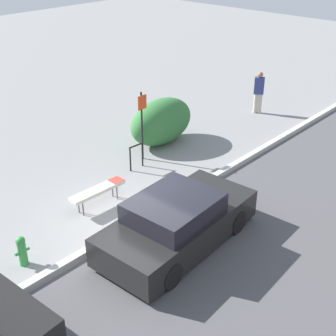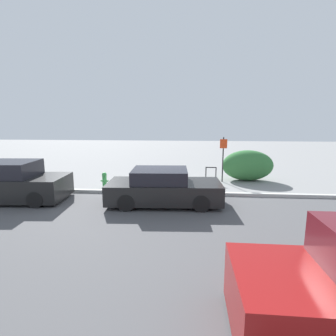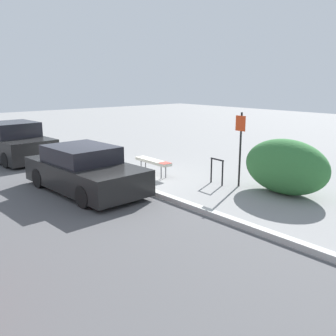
# 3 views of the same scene
# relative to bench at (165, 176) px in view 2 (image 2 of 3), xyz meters

# --- Properties ---
(ground_plane) EXTENTS (60.00, 60.00, 0.00)m
(ground_plane) POSITION_rel_bench_xyz_m (-0.14, -1.42, -0.48)
(ground_plane) COLOR gray
(road_strip) EXTENTS (60.00, 10.00, 0.01)m
(road_strip) POSITION_rel_bench_xyz_m (-0.14, -6.57, -0.48)
(road_strip) COLOR #4C4C4F
(road_strip) RESTS_ON ground_plane
(curb) EXTENTS (60.00, 0.20, 0.13)m
(curb) POSITION_rel_bench_xyz_m (-0.14, -1.42, -0.41)
(curb) COLOR #B7B7B2
(curb) RESTS_ON ground_plane
(bench) EXTENTS (1.69, 0.40, 0.55)m
(bench) POSITION_rel_bench_xyz_m (0.00, 0.00, 0.00)
(bench) COLOR #515156
(bench) RESTS_ON ground_plane
(bike_rack) EXTENTS (0.55, 0.08, 0.83)m
(bike_rack) POSITION_rel_bench_xyz_m (2.23, 0.81, 0.02)
(bike_rack) COLOR black
(bike_rack) RESTS_ON ground_plane
(sign_post) EXTENTS (0.36, 0.08, 2.30)m
(sign_post) POSITION_rel_bench_xyz_m (2.85, 1.15, 0.91)
(sign_post) COLOR black
(sign_post) RESTS_ON ground_plane
(fire_hydrant) EXTENTS (0.36, 0.22, 0.77)m
(fire_hydrant) POSITION_rel_bench_xyz_m (-2.79, -0.67, -0.07)
(fire_hydrant) COLOR #338C3F
(fire_hydrant) RESTS_ON ground_plane
(shrub_hedge) EXTENTS (2.63, 1.43, 1.60)m
(shrub_hedge) POSITION_rel_bench_xyz_m (4.19, 1.58, 0.32)
(shrub_hedge) COLOR #337038
(shrub_hedge) RESTS_ON ground_plane
(parked_car_near) EXTENTS (4.31, 2.06, 1.35)m
(parked_car_near) POSITION_rel_bench_xyz_m (0.17, -2.74, 0.15)
(parked_car_near) COLOR black
(parked_car_near) RESTS_ON ground_plane
(parked_car_far) EXTENTS (3.98, 2.14, 1.56)m
(parked_car_far) POSITION_rel_bench_xyz_m (-5.70, -2.76, 0.21)
(parked_car_far) COLOR black
(parked_car_far) RESTS_ON ground_plane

